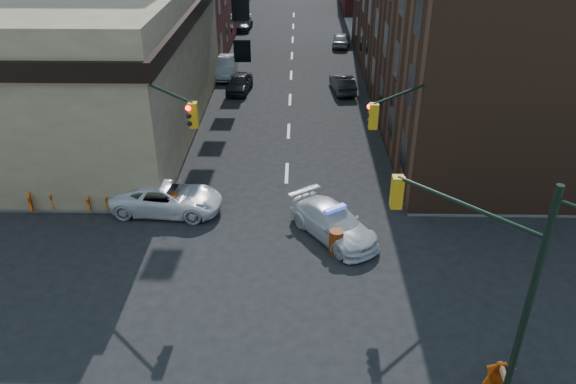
{
  "coord_description": "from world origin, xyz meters",
  "views": [
    {
      "loc": [
        0.58,
        -18.02,
        14.45
      ],
      "look_at": [
        0.18,
        3.89,
        2.2
      ],
      "focal_mm": 35.0,
      "sensor_mm": 36.0,
      "label": 1
    }
  ],
  "objects_px": {
    "pickup": "(167,198)",
    "barrel_bank": "(173,204)",
    "barrel_road": "(336,242)",
    "pedestrian_a": "(79,188)",
    "parked_car_wfar": "(225,67)",
    "parked_car_enear": "(343,83)",
    "barricade_nw_a": "(99,201)",
    "parked_car_wnear": "(240,83)",
    "police_car": "(334,223)",
    "pedestrian_b": "(127,176)"
  },
  "relations": [
    {
      "from": "parked_car_enear",
      "to": "pickup",
      "type": "bearing_deg",
      "value": 54.25
    },
    {
      "from": "parked_car_enear",
      "to": "barricade_nw_a",
      "type": "relative_size",
      "value": 3.6
    },
    {
      "from": "parked_car_wfar",
      "to": "parked_car_wnear",
      "type": "bearing_deg",
      "value": -68.7
    },
    {
      "from": "parked_car_enear",
      "to": "barrel_bank",
      "type": "relative_size",
      "value": 3.94
    },
    {
      "from": "barrel_bank",
      "to": "barricade_nw_a",
      "type": "xyz_separation_m",
      "value": [
        -3.71,
        0.1,
        0.06
      ]
    },
    {
      "from": "parked_car_wfar",
      "to": "pedestrian_b",
      "type": "distance_m",
      "value": 20.46
    },
    {
      "from": "pedestrian_b",
      "to": "barrel_bank",
      "type": "xyz_separation_m",
      "value": [
        2.69,
        -1.79,
        -0.6
      ]
    },
    {
      "from": "barricade_nw_a",
      "to": "police_car",
      "type": "bearing_deg",
      "value": -19.0
    },
    {
      "from": "pedestrian_a",
      "to": "pedestrian_b",
      "type": "xyz_separation_m",
      "value": [
        1.99,
        1.39,
        -0.01
      ]
    },
    {
      "from": "pickup",
      "to": "parked_car_wnear",
      "type": "height_order",
      "value": "pickup"
    },
    {
      "from": "pedestrian_a",
      "to": "barricade_nw_a",
      "type": "height_order",
      "value": "pedestrian_a"
    },
    {
      "from": "pickup",
      "to": "barrel_bank",
      "type": "relative_size",
      "value": 5.16
    },
    {
      "from": "parked_car_wnear",
      "to": "pedestrian_a",
      "type": "distance_m",
      "value": 18.89
    },
    {
      "from": "parked_car_enear",
      "to": "barricade_nw_a",
      "type": "xyz_separation_m",
      "value": [
        -13.23,
        -18.2,
        -0.1
      ]
    },
    {
      "from": "parked_car_wfar",
      "to": "barrel_bank",
      "type": "relative_size",
      "value": 4.8
    },
    {
      "from": "parked_car_wfar",
      "to": "barrel_bank",
      "type": "bearing_deg",
      "value": -90.8
    },
    {
      "from": "pickup",
      "to": "pedestrian_b",
      "type": "bearing_deg",
      "value": 61.07
    },
    {
      "from": "parked_car_wnear",
      "to": "pickup",
      "type": "bearing_deg",
      "value": -89.32
    },
    {
      "from": "pedestrian_b",
      "to": "pedestrian_a",
      "type": "bearing_deg",
      "value": -158.67
    },
    {
      "from": "parked_car_enear",
      "to": "barrel_road",
      "type": "bearing_deg",
      "value": 78.2
    },
    {
      "from": "pickup",
      "to": "pedestrian_a",
      "type": "height_order",
      "value": "pedestrian_a"
    },
    {
      "from": "parked_car_wnear",
      "to": "parked_car_enear",
      "type": "distance_m",
      "value": 7.97
    },
    {
      "from": "pickup",
      "to": "parked_car_wfar",
      "type": "distance_m",
      "value": 21.88
    },
    {
      "from": "barrel_road",
      "to": "pedestrian_a",
      "type": "bearing_deg",
      "value": 163.96
    },
    {
      "from": "pedestrian_b",
      "to": "barrel_road",
      "type": "relative_size",
      "value": 1.75
    },
    {
      "from": "barrel_road",
      "to": "parked_car_wfar",
      "type": "bearing_deg",
      "value": 107.19
    },
    {
      "from": "parked_car_wnear",
      "to": "barrel_bank",
      "type": "height_order",
      "value": "parked_car_wnear"
    },
    {
      "from": "pickup",
      "to": "barrel_road",
      "type": "xyz_separation_m",
      "value": [
        8.12,
        -3.39,
        -0.19
      ]
    },
    {
      "from": "parked_car_wfar",
      "to": "pickup",
      "type": "bearing_deg",
      "value": -91.6
    },
    {
      "from": "pickup",
      "to": "parked_car_enear",
      "type": "height_order",
      "value": "pickup"
    },
    {
      "from": "pickup",
      "to": "barrel_road",
      "type": "height_order",
      "value": "pickup"
    },
    {
      "from": "parked_car_wnear",
      "to": "barricade_nw_a",
      "type": "relative_size",
      "value": 3.5
    },
    {
      "from": "parked_car_enear",
      "to": "barrel_bank",
      "type": "bearing_deg",
      "value": 55.26
    },
    {
      "from": "pedestrian_b",
      "to": "parked_car_wnear",
      "type": "bearing_deg",
      "value": 61.84
    },
    {
      "from": "parked_car_enear",
      "to": "pedestrian_a",
      "type": "relative_size",
      "value": 2.1
    },
    {
      "from": "parked_car_enear",
      "to": "police_car",
      "type": "bearing_deg",
      "value": 77.77
    },
    {
      "from": "parked_car_wnear",
      "to": "parked_car_enear",
      "type": "relative_size",
      "value": 0.97
    },
    {
      "from": "barricade_nw_a",
      "to": "pickup",
      "type": "bearing_deg",
      "value": -7.36
    },
    {
      "from": "parked_car_wfar",
      "to": "barrel_road",
      "type": "xyz_separation_m",
      "value": [
        7.82,
        -25.27,
        -0.27
      ]
    },
    {
      "from": "police_car",
      "to": "parked_car_enear",
      "type": "distance_m",
      "value": 20.29
    },
    {
      "from": "pedestrian_a",
      "to": "police_car",
      "type": "bearing_deg",
      "value": -1.6
    },
    {
      "from": "police_car",
      "to": "pedestrian_a",
      "type": "distance_m",
      "value": 12.66
    },
    {
      "from": "pedestrian_a",
      "to": "barrel_road",
      "type": "distance_m",
      "value": 13.01
    },
    {
      "from": "pedestrian_b",
      "to": "barrel_bank",
      "type": "relative_size",
      "value": 1.86
    },
    {
      "from": "parked_car_wnear",
      "to": "barrel_road",
      "type": "distance_m",
      "value": 22.31
    },
    {
      "from": "parked_car_wnear",
      "to": "pedestrian_b",
      "type": "distance_m",
      "value": 16.98
    },
    {
      "from": "parked_car_wnear",
      "to": "parked_car_enear",
      "type": "xyz_separation_m",
      "value": [
        7.97,
        0.07,
        -0.0
      ]
    },
    {
      "from": "barrel_road",
      "to": "barrel_bank",
      "type": "distance_m",
      "value": 8.44
    },
    {
      "from": "barrel_bank",
      "to": "pedestrian_b",
      "type": "bearing_deg",
      "value": 146.24
    },
    {
      "from": "police_car",
      "to": "parked_car_wfar",
      "type": "relative_size",
      "value": 1.0
    }
  ]
}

